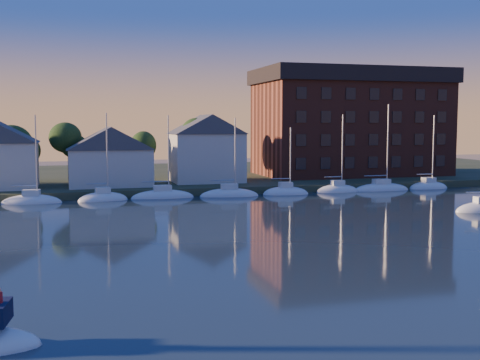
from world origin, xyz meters
name	(u,v)px	position (x,y,z in m)	size (l,w,h in m)	color
ground	(312,318)	(0.00, 0.00, 0.00)	(260.00, 260.00, 0.00)	black
shoreline_land	(140,180)	(0.00, 75.00, 0.00)	(160.00, 50.00, 2.00)	#2C3820
wooden_dock	(159,196)	(0.00, 52.00, 0.00)	(120.00, 3.00, 1.00)	brown
clubhouse_centre	(110,156)	(-6.00, 57.00, 5.13)	(11.55, 8.40, 8.08)	beige
clubhouse_east	(206,148)	(8.00, 59.00, 6.00)	(10.50, 8.40, 9.80)	beige
condo_block	(350,122)	(34.00, 64.95, 9.79)	(31.00, 17.00, 17.40)	brown
tree_line	(161,139)	(2.00, 63.00, 7.18)	(93.40, 5.40, 8.90)	#342517
moored_fleet	(163,198)	(0.00, 49.00, 0.10)	(87.50, 2.40, 12.05)	white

